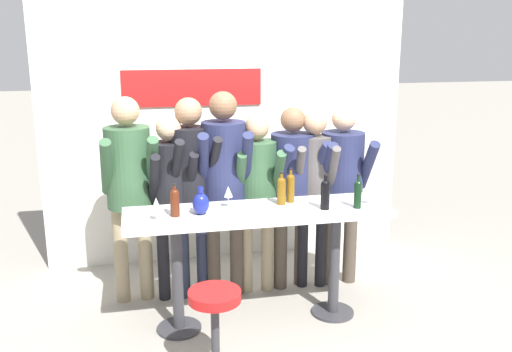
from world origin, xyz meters
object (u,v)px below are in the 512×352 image
(person_far_left, at_px, (129,178))
(wine_glass_0, at_px, (372,190))
(wine_bottle_3, at_px, (290,186))
(person_far_right, at_px, (314,179))
(wine_bottle_1, at_px, (281,189))
(person_center_left, at_px, (190,175))
(wine_glass_1, at_px, (228,192))
(wine_bottle_2, at_px, (325,193))
(tasting_table, at_px, (258,229))
(person_center, at_px, (224,172))
(wine_bottle_4, at_px, (358,193))
(bar_stool, at_px, (215,320))
(person_right, at_px, (292,179))
(decorative_vase, at_px, (201,203))
(wine_bottle_0, at_px, (175,201))
(person_center_right, at_px, (257,185))
(person_rightmost, at_px, (342,177))
(wine_glass_2, at_px, (156,204))
(person_left, at_px, (171,187))

(person_far_left, relative_size, wine_glass_0, 10.32)
(wine_bottle_3, distance_m, wine_glass_0, 0.66)
(person_far_right, xyz_separation_m, wine_bottle_1, (-0.42, -0.47, 0.05))
(person_center_left, height_order, wine_glass_1, person_center_left)
(wine_bottle_1, height_order, wine_bottle_2, wine_bottle_2)
(tasting_table, height_order, person_center, person_center)
(wine_bottle_4, xyz_separation_m, wine_glass_0, (0.15, 0.06, -0.00))
(wine_bottle_1, bearing_deg, wine_glass_1, 178.77)
(bar_stool, distance_m, wine_bottle_4, 1.51)
(bar_stool, height_order, person_center, person_center)
(person_right, bearing_deg, person_center_left, 170.23)
(bar_stool, bearing_deg, wine_bottle_1, 49.44)
(decorative_vase, bearing_deg, wine_bottle_3, 12.69)
(wine_bottle_1, height_order, decorative_vase, wine_bottle_1)
(person_right, relative_size, wine_glass_0, 9.61)
(wine_bottle_0, bearing_deg, person_center_right, 38.34)
(person_rightmost, xyz_separation_m, decorative_vase, (-1.38, -0.62, 0.03))
(wine_glass_1, relative_size, wine_glass_2, 1.00)
(person_center_right, xyz_separation_m, wine_bottle_4, (0.67, -0.70, 0.09))
(wine_glass_2, bearing_deg, wine_bottle_0, 27.24)
(person_center_left, distance_m, wine_bottle_3, 0.90)
(person_far_left, height_order, wine_bottle_3, person_far_left)
(wine_glass_0, bearing_deg, wine_glass_2, -178.58)
(person_center_left, distance_m, wine_glass_0, 1.55)
(person_center_right, height_order, wine_glass_1, person_center_right)
(person_right, height_order, wine_glass_0, person_right)
(wine_bottle_1, xyz_separation_m, wine_bottle_3, (0.09, 0.05, 0.01))
(person_far_left, xyz_separation_m, person_rightmost, (1.91, -0.04, -0.09))
(wine_bottle_2, relative_size, wine_bottle_3, 1.00)
(wine_bottle_1, distance_m, decorative_vase, 0.68)
(wine_bottle_0, xyz_separation_m, wine_bottle_3, (0.96, 0.18, 0.01))
(person_far_left, xyz_separation_m, wine_bottle_3, (1.30, -0.48, -0.02))
(bar_stool, bearing_deg, wine_bottle_3, 47.54)
(wine_glass_1, bearing_deg, bar_stool, -106.30)
(wine_bottle_2, relative_size, wine_glass_2, 1.63)
(tasting_table, relative_size, wine_bottle_4, 7.57)
(person_center, distance_m, wine_bottle_1, 0.61)
(person_far_left, distance_m, wine_glass_1, 0.93)
(wine_bottle_0, bearing_deg, wine_bottle_4, -3.76)
(person_far_left, xyz_separation_m, wine_bottle_2, (1.51, -0.73, -0.02))
(wine_bottle_4, distance_m, wine_glass_0, 0.16)
(person_center_right, relative_size, person_far_right, 0.98)
(person_center, xyz_separation_m, person_center_right, (0.30, 0.01, -0.13))
(bar_stool, relative_size, wine_bottle_2, 2.23)
(person_left, bearing_deg, wine_glass_0, -27.16)
(tasting_table, xyz_separation_m, wine_bottle_4, (0.78, -0.14, 0.30))
(person_center_right, distance_m, decorative_vase, 0.83)
(bar_stool, distance_m, person_right, 1.69)
(wine_bottle_0, height_order, wine_glass_1, wine_bottle_0)
(wine_glass_2, bearing_deg, decorative_vase, 12.93)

